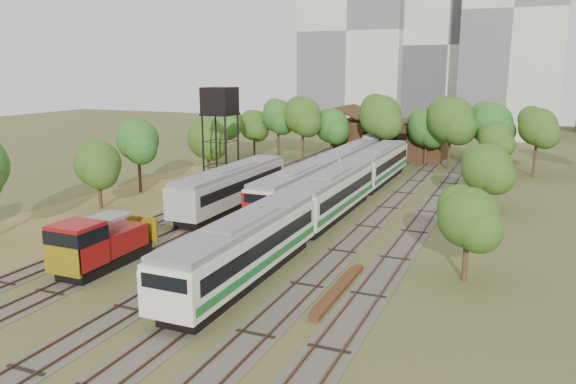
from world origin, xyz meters
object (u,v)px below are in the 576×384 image
at_px(railcar_red_set, 327,173).
at_px(water_tower, 220,104).
at_px(shunter_locomotive, 96,245).
at_px(railcar_green_set, 332,194).

xyz_separation_m(railcar_red_set, water_tower, (-11.15, -3.87, 7.56)).
bearing_deg(railcar_red_set, water_tower, -160.84).
bearing_deg(railcar_red_set, shunter_locomotive, -101.39).
xyz_separation_m(railcar_red_set, railcar_green_set, (4.00, -10.08, 0.10)).
height_order(railcar_red_set, railcar_green_set, railcar_green_set).
distance_m(railcar_red_set, shunter_locomotive, 30.37).
bearing_deg(shunter_locomotive, water_tower, 101.24).
xyz_separation_m(railcar_red_set, shunter_locomotive, (-6.00, -29.77, -0.23)).
relative_size(railcar_green_set, water_tower, 4.56).
bearing_deg(water_tower, railcar_green_set, -22.27).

